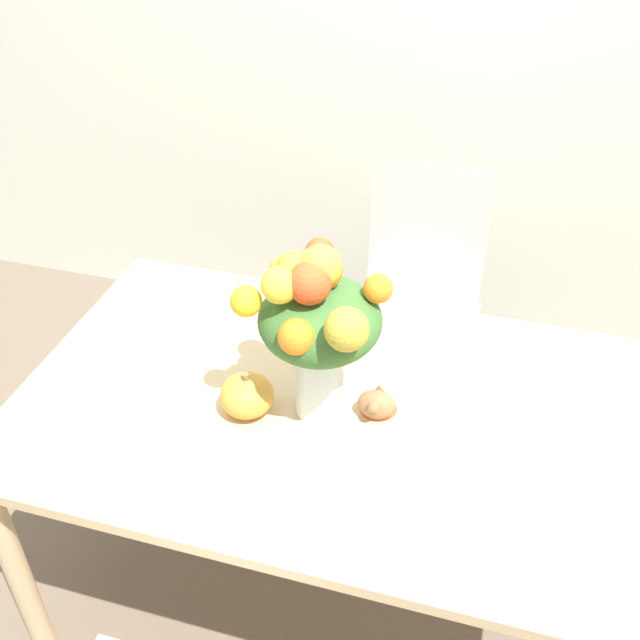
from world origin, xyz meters
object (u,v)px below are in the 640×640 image
Objects in this scene: dining_chair_near_window at (416,305)px; flower_vase at (318,323)px; pumpkin at (247,395)px; turkey_figurine at (378,400)px.

flower_vase is at bearing -96.42° from dining_chair_near_window.
dining_chair_near_window is at bearing 73.35° from pumpkin.
flower_vase reaches higher than dining_chair_near_window.
flower_vase is 0.48× the size of dining_chair_near_window.
flower_vase is 3.55× the size of pumpkin.
flower_vase reaches higher than pumpkin.
turkey_figurine is at bearing -87.02° from dining_chair_near_window.
flower_vase is 3.71× the size of turkey_figurine.
dining_chair_near_window is (0.27, 0.89, -0.30)m from pumpkin.
pumpkin is 0.98m from dining_chair_near_window.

